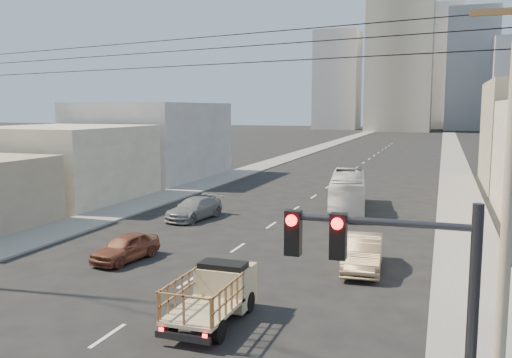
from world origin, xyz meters
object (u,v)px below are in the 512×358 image
Objects in this scene: sedan_brown at (126,247)px; sedan_grey at (194,209)px; flatbed_pickup at (214,291)px; green_sign at (478,261)px; city_bus at (348,191)px; traffic_signal at (406,313)px; utility_pole at (507,225)px; sedan_tan at (363,253)px.

sedan_brown is 0.80× the size of sedan_grey.
flatbed_pickup is 0.90× the size of sedan_grey.
city_bus is at bearing 106.36° from green_sign.
city_bus is at bearing 44.71° from sedan_grey.
green_sign is (15.51, -8.41, 3.07)m from sedan_brown.
city_bus is at bearing 72.57° from sedan_brown.
traffic_signal is at bearing -87.12° from city_bus.
sedan_grey is at bearing -153.13° from city_bus.
traffic_signal is 0.60× the size of utility_pole.
sedan_brown is at bearing 136.44° from traffic_signal.
sedan_grey is (-12.44, 7.95, -0.08)m from sedan_tan.
city_bus is 2.05× the size of sedan_grey.
sedan_tan is 0.48× the size of utility_pole.
sedan_grey is at bearing 117.77° from flatbed_pickup.
traffic_signal is at bearing -105.55° from green_sign.
utility_pole reaches higher than sedan_tan.
traffic_signal is at bearing -84.47° from sedan_tan.
sedan_brown is 10.33m from sedan_grey.
city_bus is 29.04m from utility_pole.
sedan_grey is at bearing 131.78° from green_sign.
sedan_brown is 17.91m from green_sign.
city_bus is at bearing 105.60° from utility_pole.
flatbed_pickup reaches higher than sedan_grey.
green_sign is at bearing -20.20° from sedan_brown.
utility_pole reaches higher than green_sign.
green_sign is (1.39, 5.01, -0.34)m from traffic_signal.
sedan_grey is at bearing 104.85° from sedan_brown.
sedan_grey is 28.40m from traffic_signal.
flatbed_pickup is 17.93m from sedan_grey.
flatbed_pickup is at bearing -100.73° from city_bus.
flatbed_pickup is at bearing 131.58° from traffic_signal.
sedan_tan is at bearing 111.60° from green_sign.
flatbed_pickup is 0.44× the size of city_bus.
sedan_brown is at bearing 151.52° from green_sign.
city_bus is 18.69m from sedan_brown.
utility_pole is at bearing -26.28° from sedan_brown.
sedan_tan reaches higher than sedan_grey.
sedan_tan is (11.26, 2.32, 0.13)m from sedan_brown.
sedan_tan is 0.98× the size of sedan_grey.
sedan_grey is 27.54m from utility_pole.
green_sign is at bearing -82.00° from city_bus.
utility_pole is (17.03, -21.18, 4.47)m from sedan_grey.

